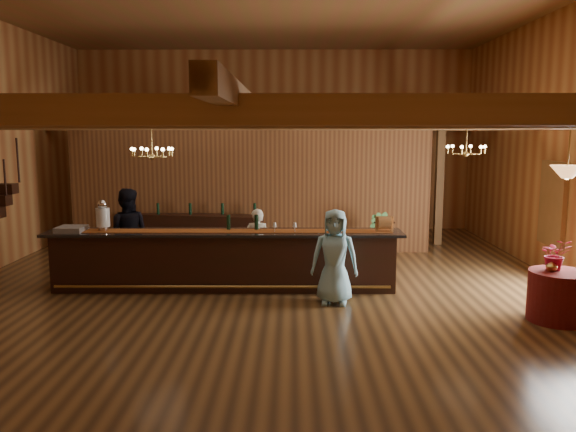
{
  "coord_description": "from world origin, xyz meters",
  "views": [
    {
      "loc": [
        0.56,
        -10.53,
        3.0
      ],
      "look_at": [
        0.47,
        0.69,
        1.33
      ],
      "focal_mm": 35.0,
      "sensor_mm": 36.0,
      "label": 1
    }
  ],
  "objects_px": {
    "tasting_bar": "(225,260)",
    "backbar_shelf": "(191,234)",
    "guest": "(335,257)",
    "staff_second": "(127,234)",
    "pendant_lamp": "(567,172)",
    "bartender": "(257,244)",
    "beverage_dispenser": "(103,216)",
    "chandelier_left": "(152,152)",
    "raffle_drum": "(384,223)",
    "round_table": "(558,296)",
    "floor_plant": "(376,235)",
    "chandelier_right": "(466,149)"
  },
  "relations": [
    {
      "from": "tasting_bar",
      "to": "backbar_shelf",
      "type": "relative_size",
      "value": 1.9
    },
    {
      "from": "guest",
      "to": "staff_second",
      "type": "bearing_deg",
      "value": 165.44
    },
    {
      "from": "pendant_lamp",
      "to": "bartender",
      "type": "bearing_deg",
      "value": 152.44
    },
    {
      "from": "tasting_bar",
      "to": "beverage_dispenser",
      "type": "bearing_deg",
      "value": 178.63
    },
    {
      "from": "chandelier_left",
      "to": "guest",
      "type": "bearing_deg",
      "value": -17.78
    },
    {
      "from": "raffle_drum",
      "to": "staff_second",
      "type": "relative_size",
      "value": 0.18
    },
    {
      "from": "backbar_shelf",
      "to": "staff_second",
      "type": "height_order",
      "value": "staff_second"
    },
    {
      "from": "round_table",
      "to": "staff_second",
      "type": "distance_m",
      "value": 8.12
    },
    {
      "from": "bartender",
      "to": "floor_plant",
      "type": "bearing_deg",
      "value": -140.92
    },
    {
      "from": "backbar_shelf",
      "to": "bartender",
      "type": "height_order",
      "value": "bartender"
    },
    {
      "from": "chandelier_right",
      "to": "staff_second",
      "type": "height_order",
      "value": "chandelier_right"
    },
    {
      "from": "backbar_shelf",
      "to": "pendant_lamp",
      "type": "height_order",
      "value": "pendant_lamp"
    },
    {
      "from": "beverage_dispenser",
      "to": "bartender",
      "type": "distance_m",
      "value": 3.09
    },
    {
      "from": "raffle_drum",
      "to": "backbar_shelf",
      "type": "distance_m",
      "value": 5.37
    },
    {
      "from": "tasting_bar",
      "to": "chandelier_left",
      "type": "distance_m",
      "value": 2.49
    },
    {
      "from": "pendant_lamp",
      "to": "staff_second",
      "type": "bearing_deg",
      "value": 161.32
    },
    {
      "from": "bartender",
      "to": "staff_second",
      "type": "height_order",
      "value": "staff_second"
    },
    {
      "from": "chandelier_left",
      "to": "beverage_dispenser",
      "type": "bearing_deg",
      "value": -171.65
    },
    {
      "from": "beverage_dispenser",
      "to": "raffle_drum",
      "type": "relative_size",
      "value": 1.76
    },
    {
      "from": "staff_second",
      "to": "floor_plant",
      "type": "height_order",
      "value": "staff_second"
    },
    {
      "from": "backbar_shelf",
      "to": "chandelier_right",
      "type": "distance_m",
      "value": 6.78
    },
    {
      "from": "raffle_drum",
      "to": "bartender",
      "type": "xyz_separation_m",
      "value": [
        -2.47,
        0.83,
        -0.58
      ]
    },
    {
      "from": "beverage_dispenser",
      "to": "backbar_shelf",
      "type": "relative_size",
      "value": 0.17
    },
    {
      "from": "raffle_drum",
      "to": "round_table",
      "type": "bearing_deg",
      "value": -35.08
    },
    {
      "from": "tasting_bar",
      "to": "staff_second",
      "type": "xyz_separation_m",
      "value": [
        -2.1,
        0.78,
        0.36
      ]
    },
    {
      "from": "round_table",
      "to": "guest",
      "type": "bearing_deg",
      "value": 165.62
    },
    {
      "from": "bartender",
      "to": "staff_second",
      "type": "relative_size",
      "value": 0.78
    },
    {
      "from": "beverage_dispenser",
      "to": "pendant_lamp",
      "type": "xyz_separation_m",
      "value": [
        7.91,
        -1.86,
        0.98
      ]
    },
    {
      "from": "raffle_drum",
      "to": "guest",
      "type": "height_order",
      "value": "guest"
    },
    {
      "from": "raffle_drum",
      "to": "floor_plant",
      "type": "bearing_deg",
      "value": 84.64
    },
    {
      "from": "tasting_bar",
      "to": "pendant_lamp",
      "type": "bearing_deg",
      "value": -18.22
    },
    {
      "from": "chandelier_left",
      "to": "pendant_lamp",
      "type": "xyz_separation_m",
      "value": [
        6.95,
        -2.0,
        -0.24
      ]
    },
    {
      "from": "backbar_shelf",
      "to": "round_table",
      "type": "height_order",
      "value": "backbar_shelf"
    },
    {
      "from": "backbar_shelf",
      "to": "beverage_dispenser",
      "type": "bearing_deg",
      "value": -100.59
    },
    {
      "from": "chandelier_right",
      "to": "staff_second",
      "type": "relative_size",
      "value": 0.43
    },
    {
      "from": "round_table",
      "to": "floor_plant",
      "type": "xyz_separation_m",
      "value": [
        -2.27,
        4.49,
        0.18
      ]
    },
    {
      "from": "beverage_dispenser",
      "to": "bartender",
      "type": "bearing_deg",
      "value": 14.29
    },
    {
      "from": "beverage_dispenser",
      "to": "round_table",
      "type": "bearing_deg",
      "value": -13.26
    },
    {
      "from": "chandelier_right",
      "to": "floor_plant",
      "type": "height_order",
      "value": "chandelier_right"
    },
    {
      "from": "bartender",
      "to": "guest",
      "type": "distance_m",
      "value": 2.25
    },
    {
      "from": "raffle_drum",
      "to": "floor_plant",
      "type": "height_order",
      "value": "raffle_drum"
    },
    {
      "from": "guest",
      "to": "floor_plant",
      "type": "relative_size",
      "value": 1.45
    },
    {
      "from": "chandelier_right",
      "to": "guest",
      "type": "bearing_deg",
      "value": -145.11
    },
    {
      "from": "chandelier_right",
      "to": "pendant_lamp",
      "type": "height_order",
      "value": "same"
    },
    {
      "from": "tasting_bar",
      "to": "round_table",
      "type": "relative_size",
      "value": 7.27
    },
    {
      "from": "staff_second",
      "to": "backbar_shelf",
      "type": "bearing_deg",
      "value": -115.81
    },
    {
      "from": "tasting_bar",
      "to": "guest",
      "type": "distance_m",
      "value": 2.26
    },
    {
      "from": "backbar_shelf",
      "to": "round_table",
      "type": "relative_size",
      "value": 3.82
    },
    {
      "from": "beverage_dispenser",
      "to": "staff_second",
      "type": "distance_m",
      "value": 0.91
    },
    {
      "from": "raffle_drum",
      "to": "round_table",
      "type": "xyz_separation_m",
      "value": [
        2.52,
        -1.77,
        -0.91
      ]
    }
  ]
}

